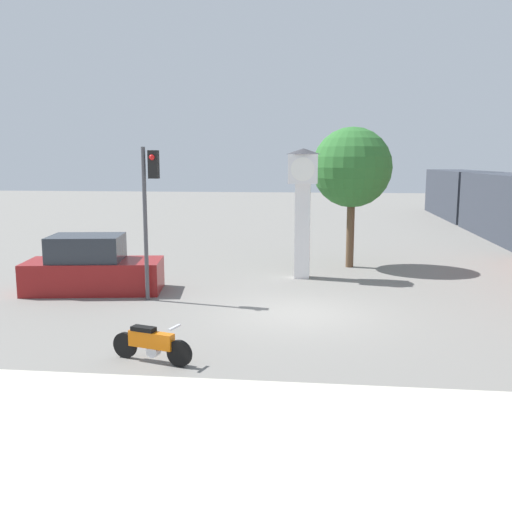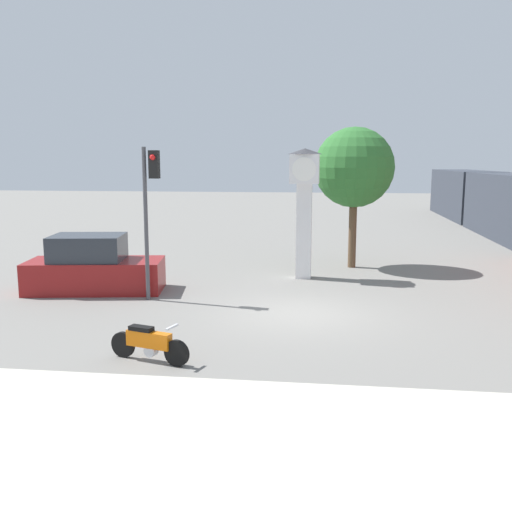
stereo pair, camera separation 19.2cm
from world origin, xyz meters
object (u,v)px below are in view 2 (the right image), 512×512
(motorcycle, at_px, (149,343))
(traffic_light, at_px, (150,196))
(parked_car, at_px, (93,268))
(clock_tower, at_px, (304,193))
(street_tree, at_px, (354,168))

(motorcycle, bearing_deg, traffic_light, 123.59)
(parked_car, bearing_deg, motorcycle, -67.00)
(clock_tower, height_order, parked_car, clock_tower)
(traffic_light, xyz_separation_m, parked_car, (-2.20, 0.88, -2.33))
(motorcycle, height_order, traffic_light, traffic_light)
(street_tree, bearing_deg, clock_tower, -128.11)
(clock_tower, bearing_deg, motorcycle, -107.07)
(motorcycle, bearing_deg, parked_car, 138.72)
(motorcycle, xyz_separation_m, street_tree, (4.55, 11.28, 3.43))
(traffic_light, relative_size, parked_car, 1.02)
(motorcycle, relative_size, street_tree, 0.34)
(motorcycle, distance_m, parked_car, 7.12)
(traffic_light, height_order, parked_car, traffic_light)
(motorcycle, relative_size, parked_car, 0.41)
(clock_tower, distance_m, street_tree, 3.00)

